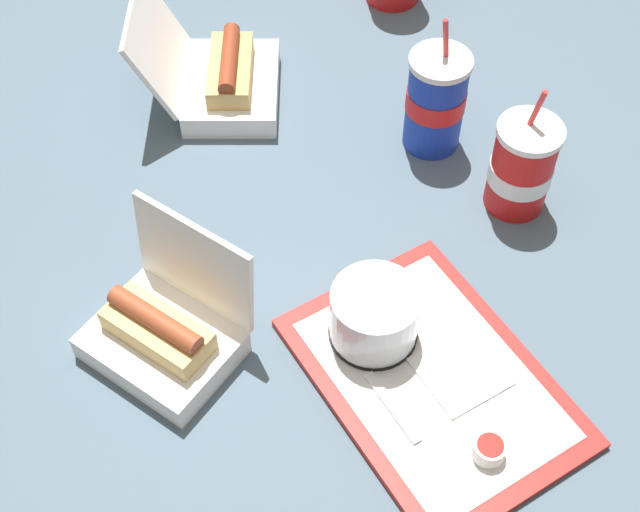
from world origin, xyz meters
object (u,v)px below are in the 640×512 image
cake_container (374,316)px  food_tray (433,381)px  soda_cup_center (436,101)px  clamshell_hotdog_corner (222,77)px  plastic_fork (392,407)px  ketchup_cup (489,449)px  soda_cup_corner (522,167)px  clamshell_hotdog_right (165,331)px

cake_container → food_tray: bearing=-154.1°
food_tray → soda_cup_center: soda_cup_center is taller
clamshell_hotdog_corner → plastic_fork: bearing=-178.5°
food_tray → soda_cup_center: size_ratio=1.83×
ketchup_cup → soda_cup_corner: 0.42m
cake_container → plastic_fork: size_ratio=1.07×
soda_cup_center → soda_cup_corner: size_ratio=1.07×
plastic_fork → clamshell_hotdog_right: 0.30m
ketchup_cup → soda_cup_center: 0.54m
ketchup_cup → plastic_fork: size_ratio=0.36×
clamshell_hotdog_corner → soda_cup_center: 0.35m
ketchup_cup → plastic_fork: ketchup_cup is taller
food_tray → cake_container: 0.11m
cake_container → clamshell_hotdog_corner: bearing=4.2°
clamshell_hotdog_corner → clamshell_hotdog_right: clamshell_hotdog_right is taller
cake_container → soda_cup_center: bearing=-37.4°
clamshell_hotdog_right → soda_cup_center: size_ratio=1.07×
plastic_fork → soda_cup_center: (0.41, -0.25, 0.07)m
ketchup_cup → clamshell_hotdog_right: 0.43m
ketchup_cup → food_tray: bearing=7.2°
cake_container → soda_cup_corner: size_ratio=0.56×
soda_cup_center → ketchup_cup: bearing=161.3°
food_tray → soda_cup_corner: soda_cup_corner is taller
food_tray → cake_container: size_ratio=3.49×
ketchup_cup → clamshell_hotdog_corner: 0.73m
plastic_fork → clamshell_hotdog_corner: 0.63m
food_tray → clamshell_hotdog_right: bearing=59.7°
cake_container → ketchup_cup: bearing=-164.1°
clamshell_hotdog_right → soda_cup_corner: size_ratio=1.15×
clamshell_hotdog_right → ketchup_cup: bearing=-132.9°
soda_cup_center → cake_container: bearing=142.6°
clamshell_hotdog_right → soda_cup_corner: soda_cup_corner is taller
soda_cup_center → plastic_fork: bearing=148.5°
plastic_fork → soda_cup_corner: size_ratio=0.53×
food_tray → soda_cup_center: 0.44m
cake_container → soda_cup_corner: 0.33m
plastic_fork → clamshell_hotdog_corner: clamshell_hotdog_corner is taller
cake_container → soda_cup_center: (0.30, -0.23, 0.03)m
clamshell_hotdog_right → cake_container: bearing=-108.3°
food_tray → clamshell_hotdog_right: clamshell_hotdog_right is taller
food_tray → plastic_fork: (-0.02, 0.07, 0.01)m
food_tray → soda_cup_corner: (0.24, -0.25, 0.07)m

